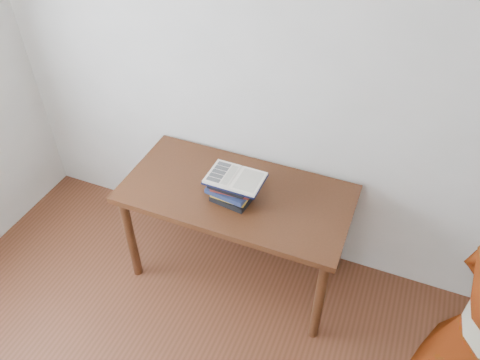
% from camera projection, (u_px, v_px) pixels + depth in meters
% --- Properties ---
extents(room_shell, '(3.54, 3.54, 2.62)m').
position_uv_depth(room_shell, '(14.00, 258.00, 1.28)').
color(room_shell, silver).
rests_on(room_shell, ground).
extents(desk, '(1.38, 0.69, 0.74)m').
position_uv_depth(desk, '(237.00, 203.00, 2.86)').
color(desk, '#472211').
rests_on(desk, ground).
extents(book_stack, '(0.27, 0.21, 0.15)m').
position_uv_depth(book_stack, '(231.00, 190.00, 2.69)').
color(book_stack, black).
rests_on(book_stack, desk).
extents(open_book, '(0.32, 0.23, 0.03)m').
position_uv_depth(open_book, '(235.00, 178.00, 2.64)').
color(open_book, black).
rests_on(open_book, book_stack).
extents(reader, '(0.57, 0.69, 1.62)m').
position_uv_depth(reader, '(476.00, 345.00, 1.97)').
color(reader, tan).
rests_on(reader, ground).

